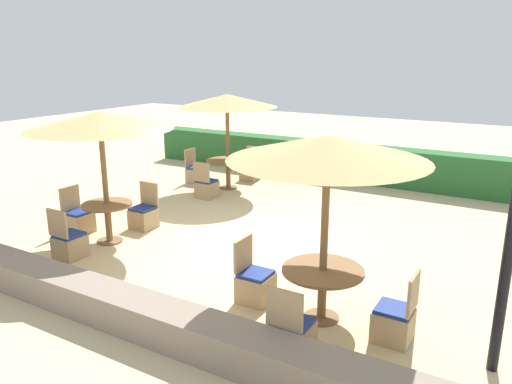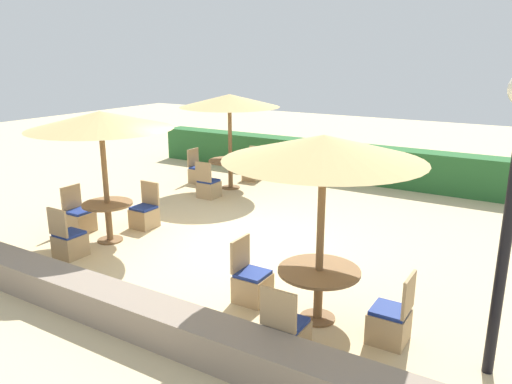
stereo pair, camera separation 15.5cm
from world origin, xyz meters
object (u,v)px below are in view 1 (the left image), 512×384
patio_chair_back_left_south (207,187)px  patio_chair_back_left_north (250,171)px  round_table_front_right (323,279)px  patio_chair_front_left_north (144,216)px  parasol_front_left (100,121)px  patio_chair_front_right_east (395,321)px  patio_chair_front_left_west (78,220)px  parasol_front_right (328,148)px  patio_chair_front_right_west (255,284)px  patio_chair_back_left_west (196,173)px  parasol_back_left (227,101)px  patio_chair_front_left_south (69,244)px  patio_chair_front_right_south (291,335)px  round_table_back_left (228,166)px  round_table_front_left (108,213)px

patio_chair_back_left_south → patio_chair_back_left_north: (0.01, 2.10, 0.00)m
round_table_front_right → patio_chair_back_left_north: bearing=128.2°
patio_chair_front_left_north → parasol_front_left: bearing=88.4°
patio_chair_front_right_east → patio_chair_back_left_north: same height
patio_chair_front_left_west → parasol_front_right: size_ratio=0.37×
patio_chair_back_left_north → patio_chair_front_right_west: bearing=121.5°
patio_chair_front_left_north → patio_chair_back_left_west: bearing=-69.5°
parasol_front_left → patio_chair_front_left_west: parasol_front_left is taller
parasol_back_left → patio_chair_back_left_north: parasol_back_left is taller
parasol_front_left → patio_chair_front_left_south: (-0.02, -0.91, -2.04)m
patio_chair_front_right_south → patio_chair_back_left_south: same height
patio_chair_front_right_east → patio_chair_back_left_south: 7.04m
parasol_front_right → parasol_front_left: bearing=172.6°
round_table_front_right → parasol_back_left: bearing=133.9°
parasol_front_left → patio_chair_front_left_north: bearing=88.4°
patio_chair_front_right_south → patio_chair_front_right_west: 1.43m
patio_chair_front_left_south → patio_chair_front_right_east: bearing=2.8°
patio_chair_front_left_north → patio_chair_front_right_west: same height
parasol_front_left → patio_chair_front_left_west: (-0.91, 0.06, -2.04)m
parasol_front_right → round_table_front_right: parasol_front_right is taller
parasol_front_right → patio_chair_back_left_south: 6.56m
round_table_front_right → patio_chair_front_right_south: size_ratio=1.18×
patio_chair_front_right_south → patio_chair_back_left_south: 6.90m
patio_chair_front_left_south → patio_chair_back_left_north: 6.39m
parasol_back_left → patio_chair_front_right_east: bearing=-40.9°
patio_chair_front_left_west → patio_chair_front_left_south: size_ratio=1.00×
patio_chair_front_left_west → patio_chair_back_left_north: size_ratio=1.00×
parasol_front_left → patio_chair_front_right_south: (4.64, -1.57, -2.04)m
round_table_back_left → patio_chair_back_left_west: patio_chair_back_left_west is taller
round_table_front_left → patio_chair_front_right_west: patio_chair_front_right_west is taller
patio_chair_front_left_west → patio_chair_front_right_east: size_ratio=1.00×
round_table_front_right → patio_chair_front_right_east: patio_chair_front_right_east is taller
patio_chair_front_right_south → patio_chair_front_right_west: (-1.06, 0.95, 0.00)m
patio_chair_front_left_west → patio_chair_front_left_north: bearing=133.1°
parasol_front_left → patio_chair_front_left_south: 2.23m
patio_chair_front_left_south → parasol_back_left: parasol_back_left is taller
parasol_front_left → round_table_front_right: size_ratio=2.39×
parasol_back_left → round_table_front_left: bearing=-87.3°
round_table_front_left → patio_chair_back_left_west: 4.65m
parasol_front_left → patio_chair_back_left_north: size_ratio=2.81×
patio_chair_front_right_east → patio_chair_front_right_west: same height
patio_chair_front_left_west → patio_chair_back_left_south: 3.41m
patio_chair_front_left_west → patio_chair_back_left_west: bearing=-175.0°
patio_chair_front_left_west → patio_chair_front_left_south: bearing=42.7°
round_table_front_left → patio_chair_front_right_east: size_ratio=1.01×
patio_chair_front_left_south → round_table_back_left: (-0.19, 5.32, 0.35)m
patio_chair_front_right_south → round_table_front_right: bearing=91.5°
patio_chair_front_left_north → patio_chair_front_right_south: bearing=151.6°
parasol_front_left → parasol_back_left: size_ratio=1.02×
patio_chair_front_left_north → patio_chair_front_right_west: (3.55, -1.55, 0.00)m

